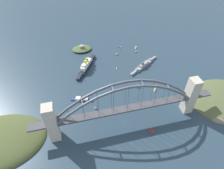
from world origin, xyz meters
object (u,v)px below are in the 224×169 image
Objects in this scene: ocean_liner at (86,66)px; channel_marker_buoy at (98,113)px; harbor_arch_bridge at (126,108)px; harbor_ferry_steamer at (82,99)px; naval_cruiser at (144,65)px; small_boat_2 at (117,68)px; seaplane_taxiing_near_bridge at (151,131)px; small_boat_0 at (136,52)px; small_boat_4 at (117,53)px; small_boat_3 at (120,47)px; fort_island_mid_harbor at (82,49)px; small_boat_7 at (155,90)px; small_boat_6 at (95,107)px; small_boat_5 at (136,48)px; small_boat_1 at (138,86)px.

channel_marker_buoy is (-0.87, -121.61, -4.87)m from ocean_liner.
harbor_ferry_steamer is (-56.38, 62.21, -31.38)m from harbor_arch_bridge.
small_boat_2 is (-55.79, 6.06, -2.35)m from naval_cruiser.
channel_marker_buoy is at bearing -60.56° from harbor_ferry_steamer.
seaplane_taxiing_near_bridge is 211.20m from small_boat_0.
small_boat_4 is (5.13, 206.06, 1.52)m from seaplane_taxiing_near_bridge.
seaplane_taxiing_near_bridge is 233.90m from small_boat_3.
small_boat_0 is at bearing 76.39° from seaplane_taxiing_near_bridge.
fort_island_mid_harbor is 4.59× the size of small_boat_7.
naval_cruiser reaches higher than small_boat_6.
naval_cruiser is at bearing 85.11° from small_boat_7.
harbor_ferry_steamer is 181.87m from small_boat_3.
naval_cruiser is at bearing -97.02° from small_boat_5.
harbor_arch_bridge reaches higher than fort_island_mid_harbor.
ocean_liner is 6.94× the size of small_boat_5.
small_boat_7 is at bearing 62.96° from seaplane_taxiing_near_bridge.
small_boat_1 is 66.75m from small_boat_2.
ocean_liner reaches higher than small_boat_1.
small_boat_1 is 139.42m from small_boat_3.
seaplane_taxiing_near_bridge reaches higher than small_boat_7.
naval_cruiser is 56.17m from small_boat_2.
harbor_ferry_steamer is 4.02× the size of small_boat_1.
harbor_arch_bridge is 29.89× the size of seaplane_taxiing_near_bridge.
channel_marker_buoy reaches higher than small_boat_0.
small_boat_1 reaches higher than small_boat_7.
harbor_arch_bridge reaches higher than small_boat_4.
harbor_ferry_steamer is at bearing 135.30° from seaplane_taxiing_near_bridge.
naval_cruiser is 8.53× the size of small_boat_0.
small_boat_3 is at bearing 75.83° from harbor_arch_bridge.
ocean_liner is 121.52m from small_boat_0.
small_boat_7 is (35.62, -126.23, -2.85)m from small_boat_4.
small_boat_2 is at bearing -16.63° from ocean_liner.
fort_island_mid_harbor is at bearing 169.98° from small_boat_5.
seaplane_taxiing_near_bridge reaches higher than small_boat_0.
small_boat_5 is at bearing 51.90° from small_boat_6.
small_boat_1 is at bearing -108.00° from small_boat_5.
naval_cruiser is 1.70× the size of fort_island_mid_harbor.
small_boat_4 is at bearing 64.42° from channel_marker_buoy.
small_boat_2 is (-58.70, -48.87, 0.13)m from small_boat_0.
small_boat_4 reaches higher than small_boat_7.
ocean_liner is 10.62× the size of small_boat_3.
seaplane_taxiing_near_bridge is at bearing -107.28° from naval_cruiser.
small_boat_3 is 0.77× the size of small_boat_7.
harbor_ferry_steamer reaches higher than small_boat_3.
fort_island_mid_harbor is at bearing 82.42° from harbor_ferry_steamer.
fort_island_mid_harbor is 4.64× the size of small_boat_1.
ocean_liner is 8.14× the size of small_boat_7.
small_boat_2 is at bearing 80.14° from harbor_arch_bridge.
small_boat_4 is at bearing 94.43° from small_boat_1.
small_boat_1 is at bearing 56.38° from harbor_arch_bridge.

